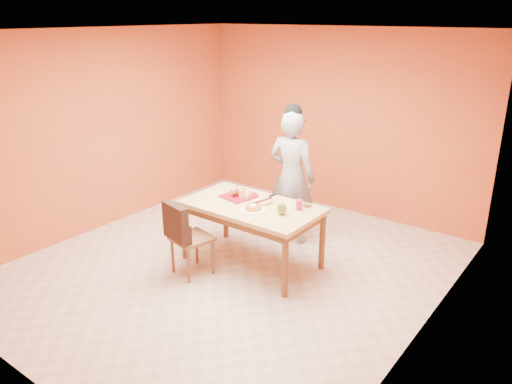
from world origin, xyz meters
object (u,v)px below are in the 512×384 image
Objects in this scene: dining_chair at (190,237)px; red_dinner_plate at (248,195)px; pastry_platter at (239,196)px; person at (292,177)px; checker_tin at (307,205)px; sponge_cake at (253,207)px; egg_ornament at (282,208)px; dining_table at (252,212)px; magenta_glass at (299,205)px.

dining_chair reaches higher than red_dinner_plate.
person is at bearing 70.06° from pastry_platter.
pastry_platter is at bearing -163.60° from checker_tin.
egg_ornament is (0.33, 0.09, 0.04)m from sponge_cake.
dining_chair is 3.74× the size of red_dinner_plate.
egg_ornament is at bearing -4.07° from dining_table.
dining_table is at bearing -44.46° from red_dinner_plate.
sponge_cake reaches higher than pastry_platter.
sponge_cake is 0.52m from magenta_glass.
pastry_platter is at bearing 170.04° from egg_ornament.
sponge_cake is 1.71× the size of magenta_glass.
red_dinner_plate is 0.47m from sponge_cake.
red_dinner_plate is 1.25× the size of sponge_cake.
red_dinner_plate is at bearing 65.82° from person.
dining_table is 0.77m from dining_chair.
red_dinner_plate is at bearing 179.88° from magenta_glass.
red_dinner_plate is at bearing 135.54° from dining_table.
sponge_cake reaches higher than dining_table.
dining_chair is 2.57× the size of pastry_platter.
sponge_cake is (0.33, -0.33, 0.03)m from red_dinner_plate.
egg_ornament is 1.29× the size of magenta_glass.
egg_ornament reaches higher than sponge_cake.
checker_tin is at bearing 10.61° from red_dinner_plate.
pastry_platter is 3.50× the size of checker_tin.
dining_table is at bearing -158.26° from magenta_glass.
egg_ornament is at bearing -107.31° from magenta_glass.
checker_tin is (0.43, 0.47, -0.02)m from sponge_cake.
magenta_glass reaches higher than checker_tin.
egg_ornament is 1.44× the size of checker_tin.
magenta_glass is at bearing 73.59° from egg_ornament.
sponge_cake is (0.12, -0.12, 0.13)m from dining_table.
dining_chair is at bearing 68.40° from person.
magenta_glass is at bearing 122.16° from person.
red_dinner_plate is 1.66× the size of egg_ornament.
person is at bearing 87.64° from dining_chair.
magenta_glass is (0.73, -0.00, 0.05)m from red_dinner_plate.
person is 17.31× the size of checker_tin.
magenta_glass is at bearing 54.51° from dining_chair.
sponge_cake is at bearing -30.27° from pastry_platter.
dining_chair is (-0.40, -0.62, -0.20)m from dining_table.
person reaches higher than egg_ornament.
magenta_glass is at bearing 7.07° from pastry_platter.
dining_chair reaches higher than magenta_glass.
dining_chair is at bearing -135.97° from sponge_cake.
sponge_cake is (0.40, -0.23, 0.02)m from pastry_platter.
dining_chair is 6.22× the size of egg_ornament.
person is (-0.01, 0.86, 0.21)m from dining_table.
person is 11.99× the size of egg_ornament.
dining_chair is at bearing -144.15° from egg_ornament.
red_dinner_plate is 0.70m from egg_ornament.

